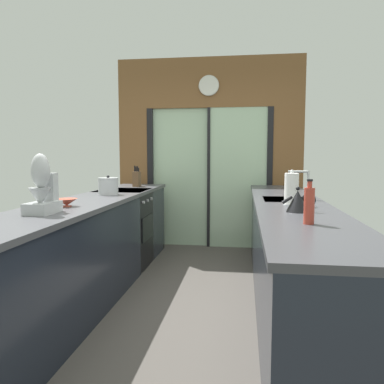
# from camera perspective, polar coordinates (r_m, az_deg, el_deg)

# --- Properties ---
(ground_plane) EXTENTS (5.04, 7.60, 0.02)m
(ground_plane) POSITION_cam_1_polar(r_m,az_deg,el_deg) (3.89, -0.06, -14.51)
(ground_plane) COLOR #4C4742
(back_wall_unit) EXTENTS (2.64, 0.12, 2.70)m
(back_wall_unit) POSITION_cam_1_polar(r_m,az_deg,el_deg) (5.45, 2.58, 7.64)
(back_wall_unit) COLOR brown
(back_wall_unit) RESTS_ON ground_plane
(left_counter_run) EXTENTS (0.62, 3.80, 0.92)m
(left_counter_run) POSITION_cam_1_polar(r_m,az_deg,el_deg) (3.56, -15.98, -8.65)
(left_counter_run) COLOR #1E232D
(left_counter_run) RESTS_ON ground_plane
(right_counter_run) EXTENTS (0.62, 3.80, 0.92)m
(right_counter_run) POSITION_cam_1_polar(r_m,az_deg,el_deg) (3.46, 14.53, -9.08)
(right_counter_run) COLOR #1E232D
(right_counter_run) RESTS_ON ground_plane
(sink_faucet) EXTENTS (0.19, 0.02, 0.27)m
(sink_faucet) POSITION_cam_1_polar(r_m,az_deg,el_deg) (3.62, 16.64, 1.72)
(sink_faucet) COLOR #B7BABC
(sink_faucet) RESTS_ON right_counter_run
(oven_range) EXTENTS (0.60, 0.60, 0.92)m
(oven_range) POSITION_cam_1_polar(r_m,az_deg,el_deg) (4.58, -10.28, -5.48)
(oven_range) COLOR black
(oven_range) RESTS_ON ground_plane
(mixing_bowl) EXTENTS (0.17, 0.17, 0.06)m
(mixing_bowl) POSITION_cam_1_polar(r_m,az_deg,el_deg) (3.16, -18.42, -1.48)
(mixing_bowl) COLOR #BC4C38
(mixing_bowl) RESTS_ON left_counter_run
(knife_block) EXTENTS (0.08, 0.14, 0.27)m
(knife_block) POSITION_cam_1_polar(r_m,az_deg,el_deg) (5.00, -8.35, 2.01)
(knife_block) COLOR brown
(knife_block) RESTS_ON left_counter_run
(stand_mixer) EXTENTS (0.17, 0.27, 0.42)m
(stand_mixer) POSITION_cam_1_polar(r_m,az_deg,el_deg) (2.83, -21.70, 0.20)
(stand_mixer) COLOR #B7BABC
(stand_mixer) RESTS_ON left_counter_run
(stock_pot) EXTENTS (0.21, 0.21, 0.20)m
(stock_pot) POSITION_cam_1_polar(r_m,az_deg,el_deg) (4.00, -12.55, 0.88)
(stock_pot) COLOR #B7BABC
(stock_pot) RESTS_ON left_counter_run
(kettle) EXTENTS (0.24, 0.16, 0.18)m
(kettle) POSITION_cam_1_polar(r_m,az_deg,el_deg) (2.82, 15.71, -1.31)
(kettle) COLOR black
(kettle) RESTS_ON right_counter_run
(soap_bottle) EXTENTS (0.06, 0.06, 0.27)m
(soap_bottle) POSITION_cam_1_polar(r_m,az_deg,el_deg) (2.33, 17.30, -1.86)
(soap_bottle) COLOR #B23D2D
(soap_bottle) RESTS_ON right_counter_run
(paper_towel_roll) EXTENTS (0.13, 0.13, 0.29)m
(paper_towel_roll) POSITION_cam_1_polar(r_m,az_deg,el_deg) (3.17, 14.81, 0.38)
(paper_towel_roll) COLOR #B7BABC
(paper_towel_roll) RESTS_ON right_counter_run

